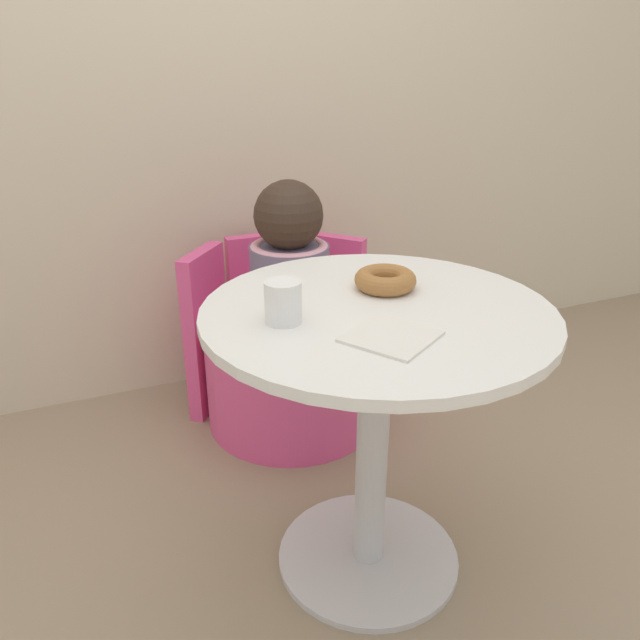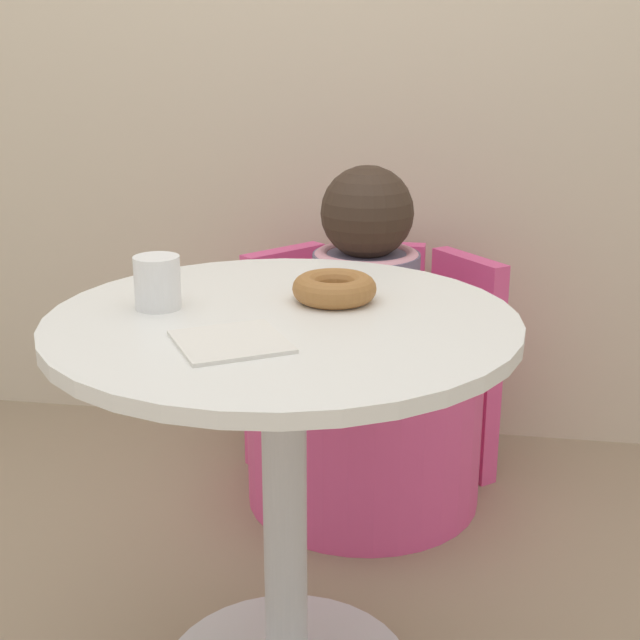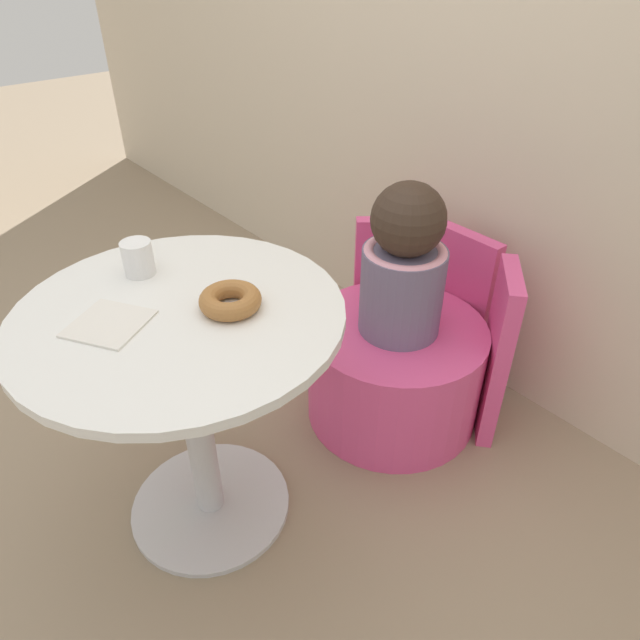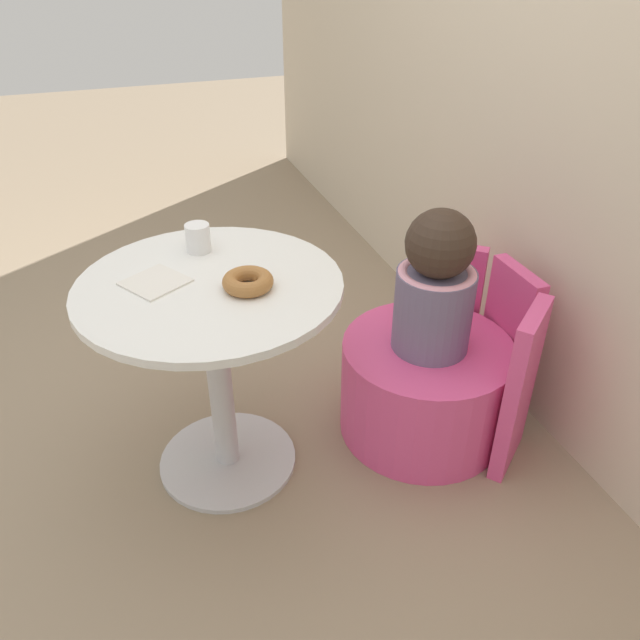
% 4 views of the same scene
% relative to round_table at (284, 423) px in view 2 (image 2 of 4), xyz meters
% --- Properties ---
extents(back_wall, '(6.00, 0.06, 2.40)m').
position_rel_round_table_xyz_m(back_wall, '(-0.08, 1.17, 0.68)').
color(back_wall, beige).
rests_on(back_wall, ground_plane).
extents(round_table, '(0.77, 0.77, 0.71)m').
position_rel_round_table_xyz_m(round_table, '(0.00, 0.00, 0.00)').
color(round_table, silver).
rests_on(round_table, ground_plane).
extents(tub_chair, '(0.59, 0.59, 0.36)m').
position_rel_round_table_xyz_m(tub_chair, '(0.06, 0.71, -0.34)').
color(tub_chair, '#E54C8C').
rests_on(tub_chair, ground_plane).
extents(booth_backrest, '(0.69, 0.25, 0.60)m').
position_rel_round_table_xyz_m(booth_backrest, '(0.06, 0.95, -0.22)').
color(booth_backrest, '#E54C8C').
rests_on(booth_backrest, ground_plane).
extents(child_figure, '(0.26, 0.26, 0.49)m').
position_rel_round_table_xyz_m(child_figure, '(0.06, 0.71, 0.08)').
color(child_figure, slate).
rests_on(child_figure, tub_chair).
extents(donut, '(0.14, 0.14, 0.04)m').
position_rel_round_table_xyz_m(donut, '(0.07, 0.10, 0.21)').
color(donut, '#9E6633').
rests_on(donut, round_table).
extents(cup, '(0.08, 0.08, 0.09)m').
position_rel_round_table_xyz_m(cup, '(-0.21, 0.01, 0.23)').
color(cup, white).
rests_on(cup, round_table).
extents(paper_napkin, '(0.21, 0.21, 0.01)m').
position_rel_round_table_xyz_m(paper_napkin, '(-0.05, -0.14, 0.19)').
color(paper_napkin, silver).
rests_on(paper_napkin, round_table).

